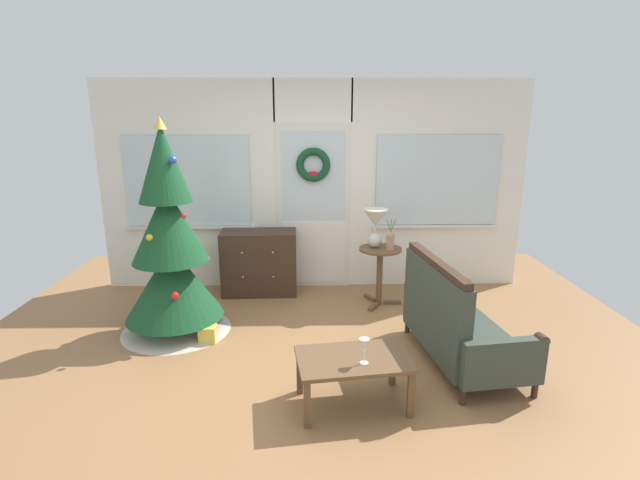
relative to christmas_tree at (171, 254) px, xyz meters
The scene contains 11 objects.
ground_plane 1.80m from the christmas_tree, 27.89° to the right, with size 6.76×6.76×0.00m, color #996B42.
back_wall_with_door 2.00m from the christmas_tree, 43.23° to the left, with size 5.20×0.19×2.55m.
christmas_tree is the anchor object (origin of this frame).
dresser_cabinet 1.35m from the christmas_tree, 54.12° to the left, with size 0.91×0.46×0.78m.
settee_sofa 2.76m from the christmas_tree, 14.87° to the right, with size 0.88×1.47×0.96m.
side_table 2.28m from the christmas_tree, 16.43° to the left, with size 0.50×0.48×0.68m.
table_lamp 2.22m from the christmas_tree, 17.87° to the left, with size 0.28×0.28×0.44m.
flower_vase 2.34m from the christmas_tree, 14.33° to the left, with size 0.11×0.10×0.35m.
coffee_table 2.21m from the christmas_tree, 38.21° to the right, with size 0.90×0.63×0.39m.
wine_glass 2.28m from the christmas_tree, 38.90° to the right, with size 0.08×0.08×0.20m.
gift_box 0.86m from the christmas_tree, 35.49° to the right, with size 0.16×0.14×0.16m, color #D8C64C.
Camera 1 is at (-0.04, -3.81, 2.16)m, focal length 26.98 mm.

